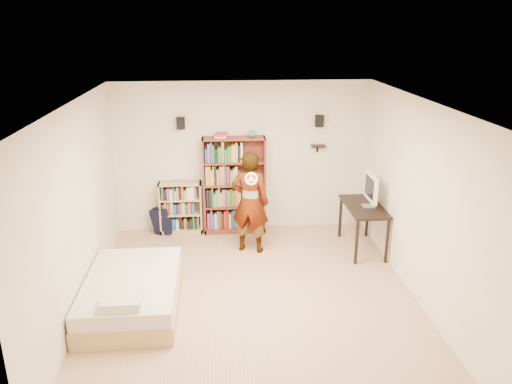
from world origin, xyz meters
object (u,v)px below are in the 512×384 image
Objects in this scene: person at (250,202)px; daybed at (132,289)px; tall_bookshelf at (234,186)px; low_bookshelf at (181,208)px; computer_desk at (362,227)px.

daybed is at bearing 61.70° from person.
tall_bookshelf is 0.93× the size of daybed.
tall_bookshelf is at bearing -1.13° from low_bookshelf.
daybed is 2.42m from person.
computer_desk is 1.93m from person.
tall_bookshelf reaches higher than low_bookshelf.
computer_desk is 3.88m from daybed.
tall_bookshelf is 1.85× the size of low_bookshelf.
computer_desk is at bearing 23.30° from daybed.
person is at bearing 176.84° from computer_desk.
low_bookshelf is 2.55m from daybed.
low_bookshelf reaches higher than daybed.
daybed is (-1.47, -2.48, -0.60)m from tall_bookshelf.
computer_desk is at bearing -24.23° from tall_bookshelf.
tall_bookshelf is 1.52× the size of computer_desk.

